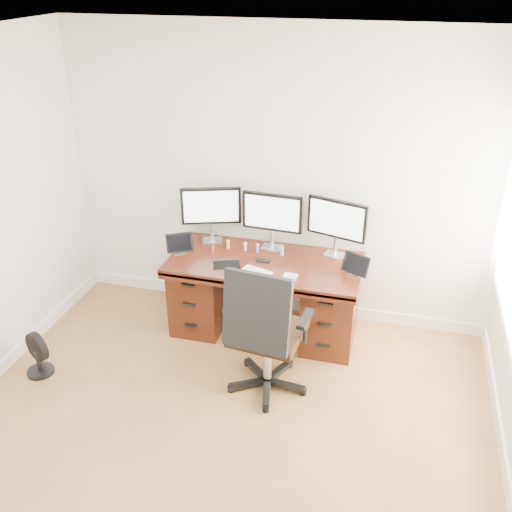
% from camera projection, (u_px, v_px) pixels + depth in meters
% --- Properties ---
extents(ground, '(4.50, 4.50, 0.00)m').
position_uv_depth(ground, '(199.00, 480.00, 3.84)').
color(ground, olive).
rests_on(ground, ground).
extents(back_wall, '(4.00, 0.10, 2.70)m').
position_uv_depth(back_wall, '(277.00, 180.00, 5.14)').
color(back_wall, silver).
rests_on(back_wall, ground).
extents(desk, '(1.70, 0.80, 0.75)m').
position_uv_depth(desk, '(265.00, 293.00, 5.22)').
color(desk, '#3A160B').
rests_on(desk, ground).
extents(office_chair, '(0.69, 0.68, 1.16)m').
position_uv_depth(office_chair, '(265.00, 352.00, 4.47)').
color(office_chair, black).
rests_on(office_chair, ground).
extents(floor_fan, '(0.26, 0.23, 0.39)m').
position_uv_depth(floor_fan, '(37.00, 355.00, 4.75)').
color(floor_fan, black).
rests_on(floor_fan, ground).
extents(monitor_left, '(0.53, 0.21, 0.53)m').
position_uv_depth(monitor_left, '(211.00, 208.00, 5.24)').
color(monitor_left, silver).
rests_on(monitor_left, desk).
extents(monitor_center, '(0.55, 0.15, 0.53)m').
position_uv_depth(monitor_center, '(272.00, 214.00, 5.11)').
color(monitor_center, silver).
rests_on(monitor_center, desk).
extents(monitor_right, '(0.54, 0.19, 0.53)m').
position_uv_depth(monitor_right, '(337.00, 221.00, 4.97)').
color(monitor_right, silver).
rests_on(monitor_right, desk).
extents(tablet_left, '(0.24, 0.18, 0.19)m').
position_uv_depth(tablet_left, '(179.00, 245.00, 5.13)').
color(tablet_left, silver).
rests_on(tablet_left, desk).
extents(tablet_right, '(0.25, 0.16, 0.19)m').
position_uv_depth(tablet_right, '(355.00, 266.00, 4.77)').
color(tablet_right, silver).
rests_on(tablet_right, desk).
extents(keyboard, '(0.28, 0.19, 0.01)m').
position_uv_depth(keyboard, '(257.00, 272.00, 4.84)').
color(keyboard, white).
rests_on(keyboard, desk).
extents(trackpad, '(0.13, 0.13, 0.01)m').
position_uv_depth(trackpad, '(290.00, 277.00, 4.77)').
color(trackpad, silver).
rests_on(trackpad, desk).
extents(drawing_tablet, '(0.27, 0.22, 0.01)m').
position_uv_depth(drawing_tablet, '(227.00, 265.00, 4.96)').
color(drawing_tablet, black).
rests_on(drawing_tablet, desk).
extents(phone, '(0.13, 0.07, 0.01)m').
position_uv_depth(phone, '(263.00, 261.00, 5.02)').
color(phone, black).
rests_on(phone, desk).
extents(figurine_orange, '(0.04, 0.04, 0.09)m').
position_uv_depth(figurine_orange, '(228.00, 244.00, 5.23)').
color(figurine_orange, orange).
rests_on(figurine_orange, desk).
extents(figurine_pink, '(0.04, 0.04, 0.09)m').
position_uv_depth(figurine_pink, '(245.00, 246.00, 5.19)').
color(figurine_pink, pink).
rests_on(figurine_pink, desk).
extents(figurine_purple, '(0.04, 0.04, 0.09)m').
position_uv_depth(figurine_purple, '(257.00, 247.00, 5.16)').
color(figurine_purple, '#A25AD6').
rests_on(figurine_purple, desk).
extents(figurine_blue, '(0.04, 0.04, 0.09)m').
position_uv_depth(figurine_blue, '(282.00, 250.00, 5.11)').
color(figurine_blue, '#6F9FF3').
rests_on(figurine_blue, desk).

